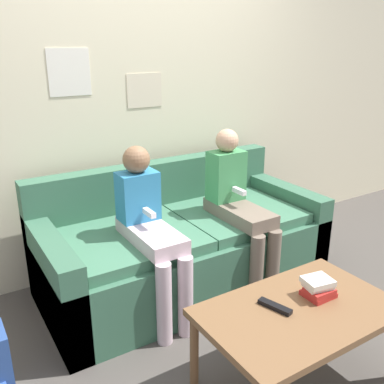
% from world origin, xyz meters
% --- Properties ---
extents(ground_plane, '(10.00, 10.00, 0.00)m').
position_xyz_m(ground_plane, '(0.00, 0.00, 0.00)').
color(ground_plane, '#4C4742').
extents(wall_back, '(8.00, 0.06, 2.60)m').
position_xyz_m(wall_back, '(-0.00, 1.10, 1.30)').
color(wall_back, beige).
rests_on(wall_back, ground_plane).
extents(couch, '(1.93, 0.89, 0.82)m').
position_xyz_m(couch, '(0.00, 0.56, 0.29)').
color(couch, '#38664C').
rests_on(couch, ground_plane).
extents(coffee_table, '(0.95, 0.59, 0.44)m').
position_xyz_m(coffee_table, '(-0.01, -0.57, 0.39)').
color(coffee_table, brown).
rests_on(coffee_table, ground_plane).
extents(person_left, '(0.24, 0.60, 1.06)m').
position_xyz_m(person_left, '(-0.35, 0.34, 0.60)').
color(person_left, silver).
rests_on(person_left, ground_plane).
extents(person_right, '(0.24, 0.60, 1.09)m').
position_xyz_m(person_right, '(0.32, 0.35, 0.61)').
color(person_right, '#756656').
rests_on(person_right, ground_plane).
extents(tv_remote, '(0.09, 0.17, 0.02)m').
position_xyz_m(tv_remote, '(-0.11, -0.50, 0.45)').
color(tv_remote, black).
rests_on(tv_remote, coffee_table).
extents(book_stack, '(0.16, 0.14, 0.10)m').
position_xyz_m(book_stack, '(0.14, -0.54, 0.49)').
color(book_stack, red).
rests_on(book_stack, coffee_table).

